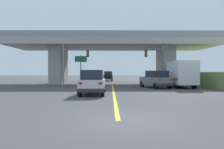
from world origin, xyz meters
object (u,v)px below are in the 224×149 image
object	(u,v)px
suv_lead	(93,82)
traffic_signal_farside	(72,59)
box_truck	(180,74)
highway_sign	(81,63)
sedan_oncoming	(108,76)
suv_crossing	(156,79)
traffic_signal_nearside	(157,60)

from	to	relation	value
suv_lead	traffic_signal_farside	distance (m)	10.81
box_truck	traffic_signal_farside	xyz separation A→B (m)	(-13.38, 2.34, 1.88)
traffic_signal_farside	highway_sign	xyz separation A→B (m)	(0.60, 3.68, -0.23)
highway_sign	traffic_signal_farside	bearing A→B (deg)	-99.27
sedan_oncoming	suv_crossing	bearing A→B (deg)	-73.42
sedan_oncoming	traffic_signal_farside	world-z (taller)	traffic_signal_farside
suv_crossing	highway_sign	xyz separation A→B (m)	(-9.72, 6.77, 2.27)
traffic_signal_farside	highway_sign	distance (m)	3.73
suv_crossing	traffic_signal_nearside	xyz separation A→B (m)	(0.70, 2.52, 2.44)
suv_lead	highway_sign	world-z (taller)	highway_sign
suv_crossing	box_truck	bearing A→B (deg)	-4.62
traffic_signal_nearside	suv_crossing	bearing A→B (deg)	-105.50
traffic_signal_nearside	highway_sign	world-z (taller)	traffic_signal_nearside
box_truck	traffic_signal_nearside	xyz separation A→B (m)	(-2.36, 1.76, 1.83)
sedan_oncoming	traffic_signal_farside	xyz separation A→B (m)	(-4.56, -16.24, 2.49)
traffic_signal_nearside	highway_sign	bearing A→B (deg)	157.77
sedan_oncoming	highway_sign	xyz separation A→B (m)	(-3.96, -12.56, 2.27)
sedan_oncoming	traffic_signal_farside	size ratio (longest dim) A/B	0.85
suv_lead	sedan_oncoming	bearing A→B (deg)	87.81
suv_crossing	traffic_signal_nearside	world-z (taller)	traffic_signal_nearside
box_truck	sedan_oncoming	distance (m)	20.57
traffic_signal_farside	highway_sign	size ratio (longest dim) A/B	1.26
traffic_signal_farside	suv_crossing	bearing A→B (deg)	-16.70
highway_sign	traffic_signal_nearside	bearing A→B (deg)	-22.23
suv_crossing	box_truck	xyz separation A→B (m)	(3.06, 0.76, 0.62)
box_truck	suv_lead	bearing A→B (deg)	-142.40
suv_crossing	highway_sign	bearing A→B (deg)	126.59
sedan_oncoming	highway_sign	size ratio (longest dim) A/B	1.08
box_truck	traffic_signal_farside	world-z (taller)	traffic_signal_farside
suv_lead	highway_sign	distance (m)	14.07
suv_lead	sedan_oncoming	size ratio (longest dim) A/B	0.93
traffic_signal_nearside	traffic_signal_farside	world-z (taller)	traffic_signal_nearside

